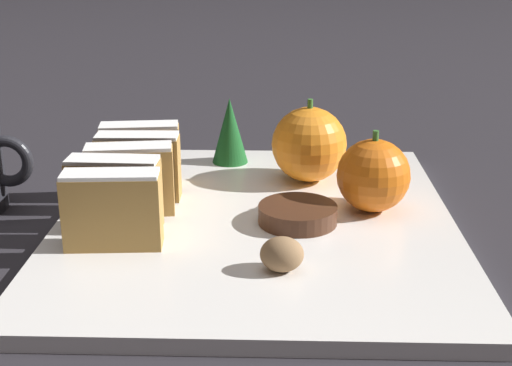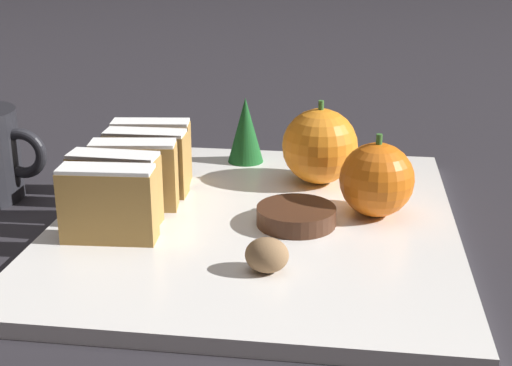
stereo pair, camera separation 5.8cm
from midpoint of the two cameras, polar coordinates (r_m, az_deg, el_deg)
ground_plane at (r=0.59m, az=2.79°, el=-3.86°), size 6.00×6.00×0.00m
serving_platter at (r=0.59m, az=2.80°, el=-3.33°), size 0.32×0.37×0.01m
stollen_slice_front at (r=0.54m, az=-8.79°, el=-1.74°), size 0.07×0.03×0.06m
stollen_slice_second at (r=0.57m, az=-8.40°, el=-0.49°), size 0.07×0.03×0.06m
stollen_slice_third at (r=0.60m, az=-7.03°, el=0.58°), size 0.07×0.03×0.06m
stollen_slice_fourth at (r=0.63m, az=-6.21°, el=1.57°), size 0.07×0.03×0.06m
stollen_slice_fifth at (r=0.67m, az=-5.90°, el=2.48°), size 0.07×0.03×0.06m
orange_near at (r=0.60m, az=12.40°, el=0.21°), size 0.06×0.06×0.07m
orange_far at (r=0.66m, az=7.62°, el=2.90°), size 0.07×0.07×0.08m
walnut at (r=0.49m, az=4.24°, el=-5.85°), size 0.03×0.03×0.03m
chocolate_cookie at (r=0.57m, az=6.12°, el=-2.68°), size 0.06×0.06×0.01m
evergreen_sprig at (r=0.72m, az=1.46°, el=4.23°), size 0.04×0.04×0.07m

